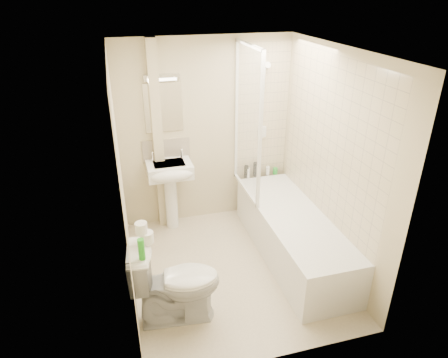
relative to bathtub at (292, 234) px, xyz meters
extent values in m
plane|color=beige|center=(-0.75, -0.08, -0.29)|extent=(2.50, 2.50, 0.00)
cube|color=beige|center=(-0.75, 1.17, 0.91)|extent=(2.20, 0.02, 2.40)
cube|color=beige|center=(-1.85, -0.08, 0.91)|extent=(0.02, 2.50, 2.40)
cube|color=beige|center=(0.35, -0.08, 0.91)|extent=(0.02, 2.50, 2.40)
cube|color=white|center=(-0.75, -0.08, 2.11)|extent=(2.20, 2.50, 0.02)
cube|color=beige|center=(0.00, 1.16, 1.14)|extent=(0.70, 0.01, 1.75)
cube|color=beige|center=(0.34, 0.00, 1.14)|extent=(0.01, 2.10, 1.75)
cube|color=beige|center=(-1.37, 1.11, 0.91)|extent=(0.12, 0.12, 2.40)
cube|color=beige|center=(-1.27, 1.16, 0.74)|extent=(0.60, 0.02, 0.30)
cube|color=white|center=(-1.27, 1.16, 1.29)|extent=(0.46, 0.01, 0.60)
cube|color=silver|center=(-1.27, 1.14, 1.66)|extent=(0.42, 0.07, 0.07)
cube|color=white|center=(0.00, 0.00, -0.01)|extent=(0.70, 2.10, 0.55)
cube|color=white|center=(0.00, 0.00, 0.21)|extent=(0.56, 1.96, 0.05)
cube|color=white|center=(-0.35, 0.72, 1.16)|extent=(0.01, 0.90, 1.80)
cube|color=white|center=(-0.35, 1.15, 1.16)|extent=(0.04, 0.04, 1.80)
cube|color=white|center=(-0.35, 0.27, 1.16)|extent=(0.04, 0.04, 1.80)
cube|color=white|center=(-0.35, 0.72, 2.04)|extent=(0.04, 0.90, 0.04)
cube|color=white|center=(-0.35, 0.72, 0.28)|extent=(0.04, 0.90, 0.03)
cylinder|color=white|center=(0.00, 1.14, 1.26)|extent=(0.02, 0.02, 0.90)
cylinder|color=white|center=(0.00, 1.14, 0.81)|extent=(0.05, 0.05, 0.02)
cylinder|color=white|center=(0.00, 1.14, 1.71)|extent=(0.05, 0.05, 0.02)
cylinder|color=white|center=(0.00, 1.07, 1.74)|extent=(0.08, 0.11, 0.11)
cube|color=white|center=(0.00, 1.13, 0.88)|extent=(0.10, 0.05, 0.14)
cylinder|color=white|center=(-0.02, 1.11, 1.31)|extent=(0.01, 0.13, 0.84)
cylinder|color=white|center=(-1.27, 1.00, 0.08)|extent=(0.16, 0.16, 0.74)
cube|color=white|center=(-1.27, 0.97, 0.56)|extent=(0.55, 0.42, 0.17)
ellipsoid|color=white|center=(-1.27, 0.80, 0.56)|extent=(0.55, 0.23, 0.17)
cube|color=silver|center=(-1.27, 0.97, 0.62)|extent=(0.38, 0.28, 0.04)
cylinder|color=white|center=(-1.45, 1.08, 0.70)|extent=(0.03, 0.03, 0.10)
cylinder|color=white|center=(-1.09, 1.08, 0.70)|extent=(0.03, 0.03, 0.10)
sphere|color=white|center=(-1.45, 1.08, 0.76)|extent=(0.04, 0.04, 0.04)
sphere|color=white|center=(-1.09, 1.08, 0.76)|extent=(0.04, 0.04, 0.04)
cylinder|color=black|center=(-0.22, 1.08, 0.35)|extent=(0.06, 0.06, 0.17)
cylinder|color=white|center=(-0.20, 1.08, 0.33)|extent=(0.06, 0.06, 0.14)
cylinder|color=black|center=(-0.09, 1.08, 0.36)|extent=(0.07, 0.07, 0.20)
cylinder|color=navy|center=(-0.04, 1.08, 0.33)|extent=(0.05, 0.05, 0.14)
cylinder|color=white|center=(0.09, 1.08, 0.32)|extent=(0.05, 0.05, 0.12)
cylinder|color=green|center=(0.20, 1.08, 0.31)|extent=(0.06, 0.06, 0.09)
imported|color=white|center=(-1.47, -0.62, 0.13)|extent=(0.62, 0.91, 0.84)
cylinder|color=white|center=(-1.69, -0.51, 0.60)|extent=(0.12, 0.12, 0.11)
cylinder|color=white|center=(-1.73, -0.51, 0.70)|extent=(0.11, 0.11, 0.10)
cylinder|color=green|center=(-1.75, -0.75, 0.65)|extent=(0.06, 0.06, 0.20)
camera|label=1|loc=(-1.81, -3.56, 2.63)|focal=32.00mm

